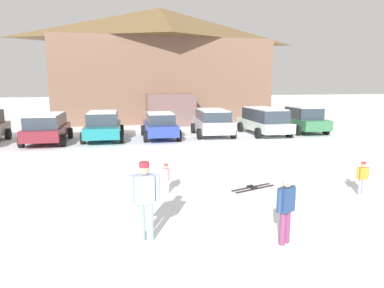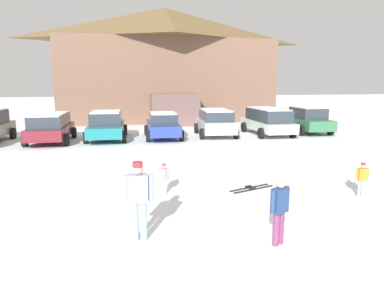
{
  "view_description": "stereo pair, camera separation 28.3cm",
  "coord_description": "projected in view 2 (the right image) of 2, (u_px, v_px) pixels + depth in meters",
  "views": [
    {
      "loc": [
        -3.45,
        -4.36,
        3.23
      ],
      "look_at": [
        -0.42,
        7.87,
        0.97
      ],
      "focal_mm": 32.0,
      "sensor_mm": 36.0,
      "label": 1
    },
    {
      "loc": [
        -3.18,
        -4.42,
        3.23
      ],
      "look_at": [
        -0.42,
        7.87,
        0.97
      ],
      "focal_mm": 32.0,
      "sensor_mm": 36.0,
      "label": 2
    }
  ],
  "objects": [
    {
      "name": "parked_green_coupe",
      "position": [
        306.0,
        120.0,
        22.35
      ],
      "size": [
        2.33,
        4.44,
        1.7
      ],
      "color": "#36724A",
      "rests_on": "ground"
    },
    {
      "name": "parked_maroon_van",
      "position": [
        50.0,
        127.0,
        18.65
      ],
      "size": [
        2.35,
        4.29,
        1.58
      ],
      "color": "maroon",
      "rests_on": "ground"
    },
    {
      "name": "skier_teen_in_navy_coat",
      "position": [
        279.0,
        207.0,
        6.79
      ],
      "size": [
        0.48,
        0.33,
        1.41
      ],
      "color": "#78355C",
      "rests_on": "ground"
    },
    {
      "name": "skier_child_in_orange_jacket",
      "position": [
        362.0,
        178.0,
        9.75
      ],
      "size": [
        0.36,
        0.17,
        0.99
      ],
      "color": "#9EAACB",
      "rests_on": "ground"
    },
    {
      "name": "ski_lodge",
      "position": [
        165.0,
        64.0,
        29.99
      ],
      "size": [
        18.12,
        10.26,
        9.54
      ],
      "color": "brown",
      "rests_on": "ground"
    },
    {
      "name": "ground",
      "position": [
        324.0,
        286.0,
        5.5
      ],
      "size": [
        160.0,
        160.0,
        0.0
      ],
      "primitive_type": "plane",
      "color": "white"
    },
    {
      "name": "parked_white_suv",
      "position": [
        268.0,
        120.0,
        21.39
      ],
      "size": [
        2.29,
        4.71,
        1.67
      ],
      "color": "white",
      "rests_on": "ground"
    },
    {
      "name": "skier_child_in_pink_snowsuit",
      "position": [
        164.0,
        177.0,
        10.05
      ],
      "size": [
        0.25,
        0.26,
        0.89
      ],
      "color": "silver",
      "rests_on": "ground"
    },
    {
      "name": "parked_teal_hatchback",
      "position": [
        107.0,
        125.0,
        19.7
      ],
      "size": [
        2.43,
        4.86,
        1.63
      ],
      "color": "#1C7A80",
      "rests_on": "ground"
    },
    {
      "name": "parked_silver_wagon",
      "position": [
        215.0,
        122.0,
        20.92
      ],
      "size": [
        2.55,
        4.22,
        1.63
      ],
      "color": "silver",
      "rests_on": "ground"
    },
    {
      "name": "parked_blue_hatchback",
      "position": [
        163.0,
        125.0,
        20.05
      ],
      "size": [
        2.22,
        4.18,
        1.53
      ],
      "color": "#293E9B",
      "rests_on": "ground"
    },
    {
      "name": "skier_adult_in_blue_parka",
      "position": [
        139.0,
        197.0,
        6.96
      ],
      "size": [
        0.62,
        0.28,
        1.67
      ],
      "color": "#96B9C5",
      "rests_on": "ground"
    },
    {
      "name": "pair_of_skis",
      "position": [
        251.0,
        188.0,
        10.54
      ],
      "size": [
        1.53,
        0.73,
        0.08
      ],
      "color": "#291F27",
      "rests_on": "ground"
    }
  ]
}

